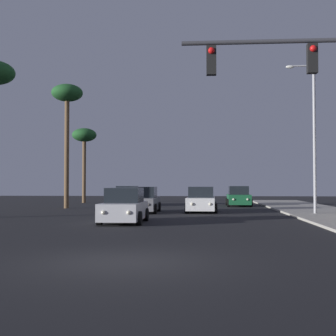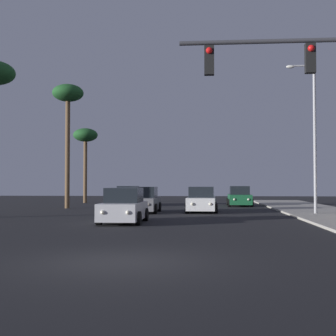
# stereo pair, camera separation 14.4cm
# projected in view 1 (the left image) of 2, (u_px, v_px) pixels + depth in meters

# --- Properties ---
(ground_plane) EXTENTS (120.00, 120.00, 0.00)m
(ground_plane) POSITION_uv_depth(u_px,v_px,m) (123.00, 262.00, 11.23)
(ground_plane) COLOR black
(car_blue) EXTENTS (2.04, 4.34, 1.68)m
(car_blue) POSITION_uv_depth(u_px,v_px,m) (127.00, 197.00, 40.63)
(car_blue) COLOR navy
(car_blue) RESTS_ON ground
(car_grey) EXTENTS (2.04, 4.32, 1.68)m
(car_grey) POSITION_uv_depth(u_px,v_px,m) (143.00, 201.00, 30.46)
(car_grey) COLOR slate
(car_grey) RESTS_ON ground
(car_green) EXTENTS (2.04, 4.32, 1.68)m
(car_green) POSITION_uv_depth(u_px,v_px,m) (238.00, 197.00, 39.35)
(car_green) COLOR #195933
(car_green) RESTS_ON ground
(car_white) EXTENTS (2.04, 4.34, 1.68)m
(car_white) POSITION_uv_depth(u_px,v_px,m) (201.00, 201.00, 30.87)
(car_white) COLOR silver
(car_white) RESTS_ON ground
(car_silver) EXTENTS (2.04, 4.32, 1.68)m
(car_silver) POSITION_uv_depth(u_px,v_px,m) (124.00, 207.00, 22.46)
(car_silver) COLOR #B7B7BC
(car_silver) RESTS_ON ground
(traffic_light_mast) EXTENTS (6.19, 0.36, 6.50)m
(traffic_light_mast) POSITION_uv_depth(u_px,v_px,m) (327.00, 91.00, 14.07)
(traffic_light_mast) COLOR #38383D
(traffic_light_mast) RESTS_ON sidewalk_right
(street_lamp) EXTENTS (1.74, 0.24, 9.00)m
(street_lamp) POSITION_uv_depth(u_px,v_px,m) (312.00, 130.00, 27.91)
(street_lamp) COLOR #99999E
(street_lamp) RESTS_ON sidewalk_right
(palm_tree_mid) EXTENTS (2.40, 2.40, 9.56)m
(palm_tree_mid) POSITION_uv_depth(u_px,v_px,m) (67.00, 100.00, 36.06)
(palm_tree_mid) COLOR brown
(palm_tree_mid) RESTS_ON ground
(palm_tree_far) EXTENTS (2.40, 2.40, 7.35)m
(palm_tree_far) POSITION_uv_depth(u_px,v_px,m) (84.00, 138.00, 46.05)
(palm_tree_far) COLOR brown
(palm_tree_far) RESTS_ON ground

